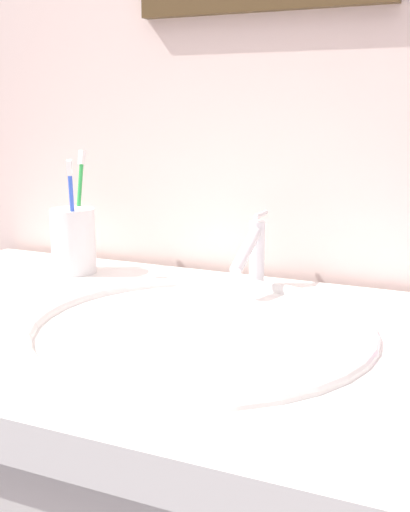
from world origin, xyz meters
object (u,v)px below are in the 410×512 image
object	(u,v)px
toothbrush_cup	(74,241)
toothbrush_blue	(72,210)
faucet	(254,251)
toothbrush_green	(79,201)

from	to	relation	value
toothbrush_cup	toothbrush_blue	size ratio (longest dim) A/B	0.58
faucet	toothbrush_cup	world-z (taller)	faucet
toothbrush_blue	toothbrush_green	size ratio (longest dim) A/B	0.95
faucet	toothbrush_cup	bearing A→B (deg)	-174.27
faucet	toothbrush_blue	distance (m)	0.30
toothbrush_green	toothbrush_cup	bearing A→B (deg)	-75.35
faucet	toothbrush_green	size ratio (longest dim) A/B	0.70
faucet	toothbrush_blue	world-z (taller)	toothbrush_blue
toothbrush_cup	toothbrush_green	distance (m)	0.07
toothbrush_cup	toothbrush_green	world-z (taller)	toothbrush_green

